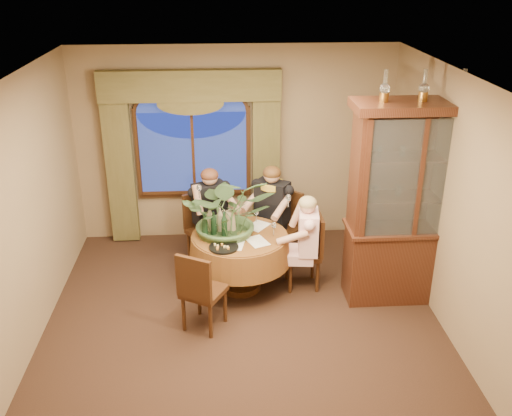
{
  "coord_description": "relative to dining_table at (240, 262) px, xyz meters",
  "views": [
    {
      "loc": [
        -0.21,
        -5.3,
        3.84
      ],
      "look_at": [
        0.19,
        0.92,
        1.1
      ],
      "focal_mm": 40.0,
      "sensor_mm": 36.0,
      "label": 1
    }
  ],
  "objects": [
    {
      "name": "cheese_platter",
      "position": [
        -0.2,
        -0.34,
        0.39
      ],
      "size": [
        0.35,
        0.35,
        0.02
      ],
      "primitive_type": "cylinder",
      "color": "black",
      "rests_on": "dining_table"
    },
    {
      "name": "person_back",
      "position": [
        -0.37,
        0.74,
        0.3
      ],
      "size": [
        0.63,
        0.62,
        1.36
      ],
      "primitive_type": null,
      "rotation": [
        0.0,
        0.0,
        -2.68
      ],
      "color": "black",
      "rests_on": "floor"
    },
    {
      "name": "oil_lamp_right",
      "position": [
        2.4,
        -0.29,
        2.23
      ],
      "size": [
        0.11,
        0.11,
        0.34
      ],
      "primitive_type": null,
      "color": "#A5722D",
      "rests_on": "china_cabinet"
    },
    {
      "name": "tasting_paper_2",
      "position": [
        -0.07,
        -0.26,
        0.38
      ],
      "size": [
        0.27,
        0.34,
        0.0
      ],
      "primitive_type": "cube",
      "rotation": [
        0.0,
        0.0,
        -0.21
      ],
      "color": "white",
      "rests_on": "dining_table"
    },
    {
      "name": "dining_table",
      "position": [
        0.0,
        0.0,
        0.0
      ],
      "size": [
        1.61,
        1.61,
        0.75
      ],
      "primitive_type": "cylinder",
      "rotation": [
        0.0,
        0.0,
        -0.34
      ],
      "color": "maroon",
      "rests_on": "floor"
    },
    {
      "name": "oil_lamp_center",
      "position": [
        1.97,
        -0.29,
        2.23
      ],
      "size": [
        0.11,
        0.11,
        0.34
      ],
      "primitive_type": null,
      "color": "#A5722D",
      "rests_on": "china_cabinet"
    },
    {
      "name": "wine_bottle_2",
      "position": [
        -0.42,
        -0.11,
        0.54
      ],
      "size": [
        0.07,
        0.07,
        0.33
      ],
      "primitive_type": "cylinder",
      "color": "black",
      "rests_on": "dining_table"
    },
    {
      "name": "person_pink",
      "position": [
        0.83,
        -0.09,
        0.26
      ],
      "size": [
        0.47,
        0.5,
        1.27
      ],
      "primitive_type": null,
      "rotation": [
        0.0,
        0.0,
        1.46
      ],
      "color": "beige",
      "rests_on": "floor"
    },
    {
      "name": "wine_glass_person_back",
      "position": [
        -0.18,
        0.37,
        0.46
      ],
      "size": [
        0.07,
        0.07,
        0.18
      ],
      "primitive_type": null,
      "color": "silver",
      "rests_on": "dining_table"
    },
    {
      "name": "wine_bottle_3",
      "position": [
        -0.18,
        -0.07,
        0.54
      ],
      "size": [
        0.07,
        0.07,
        0.33
      ],
      "primitive_type": "cylinder",
      "color": "black",
      "rests_on": "dining_table"
    },
    {
      "name": "china_cabinet",
      "position": [
        1.97,
        -0.29,
        0.84
      ],
      "size": [
        1.5,
        0.59,
        2.43
      ],
      "primitive_type": "cube",
      "color": "#36160C",
      "rests_on": "floor"
    },
    {
      "name": "floor",
      "position": [
        0.01,
        -0.92,
        -0.38
      ],
      "size": [
        5.0,
        5.0,
        0.0
      ],
      "primitive_type": "plane",
      "color": "black",
      "rests_on": "ground"
    },
    {
      "name": "tasting_paper_0",
      "position": [
        0.2,
        -0.2,
        0.38
      ],
      "size": [
        0.31,
        0.36,
        0.0
      ],
      "primitive_type": "cube",
      "rotation": [
        0.0,
        0.0,
        0.4
      ],
      "color": "white",
      "rests_on": "dining_table"
    },
    {
      "name": "wine_bottle_4",
      "position": [
        -0.23,
        0.07,
        0.54
      ],
      "size": [
        0.07,
        0.07,
        0.33
      ],
      "primitive_type": "cylinder",
      "color": "tan",
      "rests_on": "dining_table"
    },
    {
      "name": "wine_glass_person_scarf",
      "position": [
        0.23,
        0.35,
        0.46
      ],
      "size": [
        0.07,
        0.07,
        0.18
      ],
      "primitive_type": null,
      "color": "silver",
      "rests_on": "dining_table"
    },
    {
      "name": "arched_transom",
      "position": [
        -0.59,
        1.51,
        1.71
      ],
      "size": [
        1.6,
        0.06,
        0.44
      ],
      "primitive_type": null,
      "color": "navy",
      "rests_on": "wall_back"
    },
    {
      "name": "wine_glass_person_pink",
      "position": [
        0.41,
        -0.05,
        0.46
      ],
      "size": [
        0.07,
        0.07,
        0.18
      ],
      "primitive_type": null,
      "color": "silver",
      "rests_on": "dining_table"
    },
    {
      "name": "window",
      "position": [
        -0.59,
        1.51,
        0.92
      ],
      "size": [
        1.62,
        0.1,
        1.32
      ],
      "primitive_type": null,
      "color": "navy",
      "rests_on": "wall_back"
    },
    {
      "name": "olive_bowl",
      "position": [
        0.05,
        -0.08,
        0.4
      ],
      "size": [
        0.17,
        0.17,
        0.05
      ],
      "primitive_type": "imported",
      "color": "#4A552B",
      "rests_on": "dining_table"
    },
    {
      "name": "ceiling",
      "position": [
        0.01,
        -0.92,
        2.42
      ],
      "size": [
        5.0,
        5.0,
        0.0
      ],
      "primitive_type": "plane",
      "rotation": [
        3.14,
        0.0,
        0.0
      ],
      "color": "white",
      "rests_on": "wall_back"
    },
    {
      "name": "wall_back",
      "position": [
        0.01,
        1.58,
        1.02
      ],
      "size": [
        4.5,
        0.0,
        4.5
      ],
      "primitive_type": "plane",
      "rotation": [
        1.57,
        0.0,
        0.0
      ],
      "color": "#856D4F",
      "rests_on": "ground"
    },
    {
      "name": "stoneware_vase",
      "position": [
        -0.11,
        0.13,
        0.51
      ],
      "size": [
        0.14,
        0.14,
        0.26
      ],
      "primitive_type": null,
      "color": "tan",
      "rests_on": "dining_table"
    },
    {
      "name": "oil_lamp_left",
      "position": [
        1.55,
        -0.29,
        2.23
      ],
      "size": [
        0.11,
        0.11,
        0.34
      ],
      "primitive_type": null,
      "color": "#A5722D",
      "rests_on": "china_cabinet"
    },
    {
      "name": "tasting_paper_1",
      "position": [
        0.24,
        0.22,
        0.38
      ],
      "size": [
        0.35,
        0.37,
        0.0
      ],
      "primitive_type": "cube",
      "rotation": [
        0.0,
        0.0,
        -0.65
      ],
      "color": "white",
      "rests_on": "dining_table"
    },
    {
      "name": "chair_front_left",
      "position": [
        -0.43,
        -0.79,
        0.1
      ],
      "size": [
        0.57,
        0.57,
        0.96
      ],
      "primitive_type": "cube",
      "rotation": [
        0.0,
        0.0,
        -0.5
      ],
      "color": "black",
      "rests_on": "floor"
    },
    {
      "name": "drapery_right",
      "position": [
        0.44,
        1.46,
        0.8
      ],
      "size": [
        0.38,
        0.14,
        2.32
      ],
      "primitive_type": "cube",
      "color": "#4F4924",
      "rests_on": "floor"
    },
    {
      "name": "wall_right",
      "position": [
        2.26,
        -0.92,
        1.02
      ],
      "size": [
        0.0,
        5.0,
        5.0
      ],
      "primitive_type": "plane",
      "rotation": [
        1.57,
        0.0,
        -1.57
      ],
      "color": "#856D4F",
      "rests_on": "ground"
    },
    {
      "name": "drapery_left",
      "position": [
        -1.62,
        1.46,
        0.8
      ],
      "size": [
        0.38,
        0.14,
        2.32
      ],
      "primitive_type": "cube",
      "color": "#4F4924",
      "rests_on": "floor"
    },
    {
      "name": "centerpiece_plant",
      "position": [
        -0.12,
        0.07,
        1.05
      ],
      "size": [
        1.09,
        1.21,
        0.94
      ],
      "primitive_type": "imported",
      "color": "#3C5C33",
      "rests_on": "dining_table"
    },
    {
      "name": "wine_bottle_0",
      "position": [
        -0.36,
        0.09,
        0.54
      ],
      "size": [
        0.07,
        0.07,
        0.33
      ],
      "primitive_type": "cylinder",
      "color": "tan",
      "rests_on": "dining_table"
    },
    {
      "name": "chair_back",
      "position": [
        -0.44,
        0.7,
        0.1
      ],
      "size": [
        0.58,
        0.58,
        0.96
      ],
      "primitive_type": "cube",
      "rotation": [
        0.0,
        0.0,
        -2.59
      ],
      "color": "black",
      "rests_on": "floor"
    },
    {
      "name": "chair_back_right",
      "position": [
        0.59,
        0.7,
        0.1
      ],
      "size": [
        0.59,
        0.59,
        0.96
      ],
      "primitive_type": "cube",
      "rotation": [
        0.0,
        0.0,
        -3.84
      ],
      "color": "black",
      "rests_on": "floor"
    },
    {
      "name": "wine_bottle_1",
      "position": [
        -0.31,
        -0.04,
        0.54
      ],
      "size": [
        0.07,
        0.07,
        0.33
      ],
      "primitive_type": "cylinder",
      "color": "black",
      "rests_on": "dining_table"
    },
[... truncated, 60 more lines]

